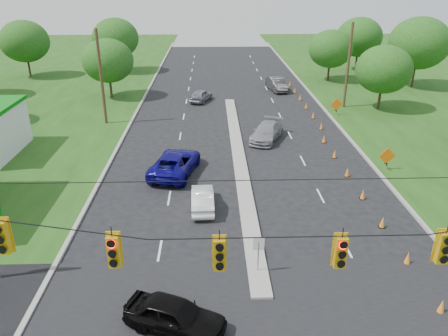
{
  "coord_description": "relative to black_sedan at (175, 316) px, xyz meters",
  "views": [
    {
      "loc": [
        -2.2,
        -11.43,
        13.39
      ],
      "look_at": [
        -1.45,
        12.46,
        2.8
      ],
      "focal_mm": 35.0,
      "sensor_mm": 36.0,
      "label": 1
    }
  ],
  "objects": [
    {
      "name": "tree_11",
      "position": [
        23.76,
        52.61,
        4.23
      ],
      "size": [
        6.72,
        6.72,
        7.84
      ],
      "color": "black",
      "rests_on": "ground"
    },
    {
      "name": "cone_3",
      "position": [
        11.39,
        11.11,
        -0.37
      ],
      "size": [
        0.32,
        0.32,
        0.7
      ],
      "primitive_type": "cone",
      "color": "orange",
      "rests_on": "ground"
    },
    {
      "name": "utility_pole_far_right",
      "position": [
        16.26,
        32.61,
        3.78
      ],
      "size": [
        0.28,
        0.28,
        9.0
      ],
      "primitive_type": "cylinder",
      "color": "#422D1C",
      "rests_on": "ground"
    },
    {
      "name": "cone_1",
      "position": [
        11.39,
        4.11,
        -0.37
      ],
      "size": [
        0.32,
        0.32,
        0.7
      ],
      "primitive_type": "cone",
      "color": "orange",
      "rests_on": "ground"
    },
    {
      "name": "tree_6",
      "position": [
        -12.24,
        52.61,
        4.23
      ],
      "size": [
        6.72,
        6.72,
        7.84
      ],
      "color": "black",
      "rests_on": "ground"
    },
    {
      "name": "cone_11",
      "position": [
        11.99,
        39.11,
        -0.37
      ],
      "size": [
        0.32,
        0.32,
        0.7
      ],
      "primitive_type": "cone",
      "color": "orange",
      "rests_on": "ground"
    },
    {
      "name": "work_sign_1",
      "position": [
        14.56,
        15.61,
        0.37
      ],
      "size": [
        1.27,
        0.58,
        1.37
      ],
      "color": "black",
      "rests_on": "ground"
    },
    {
      "name": "tree_5",
      "position": [
        -10.24,
        37.61,
        3.61
      ],
      "size": [
        5.88,
        5.88,
        6.86
      ],
      "color": "black",
      "rests_on": "ground"
    },
    {
      "name": "curb_right",
      "position": [
        13.86,
        27.61,
        -0.72
      ],
      "size": [
        0.25,
        110.0,
        0.16
      ],
      "primitive_type": "cube",
      "color": "gray",
      "rests_on": "ground"
    },
    {
      "name": "silver_car_oncoming",
      "position": [
        0.44,
        35.58,
        -0.03
      ],
      "size": [
        2.98,
        4.36,
        1.38
      ],
      "primitive_type": "imported",
      "rotation": [
        0.0,
        0.0,
        2.77
      ],
      "color": "slate",
      "rests_on": "ground"
    },
    {
      "name": "cone_7",
      "position": [
        11.99,
        25.11,
        -0.37
      ],
      "size": [
        0.32,
        0.32,
        0.7
      ],
      "primitive_type": "cone",
      "color": "orange",
      "rests_on": "ground"
    },
    {
      "name": "cone_12",
      "position": [
        11.99,
        42.61,
        -0.37
      ],
      "size": [
        0.32,
        0.32,
        0.7
      ],
      "primitive_type": "cone",
      "color": "orange",
      "rests_on": "ground"
    },
    {
      "name": "median",
      "position": [
        3.76,
        18.61,
        -0.72
      ],
      "size": [
        1.0,
        34.0,
        0.18
      ],
      "primitive_type": "cube",
      "color": "gray",
      "rests_on": "ground"
    },
    {
      "name": "tree_10",
      "position": [
        27.76,
        41.61,
        4.85
      ],
      "size": [
        7.56,
        7.56,
        8.82
      ],
      "color": "black",
      "rests_on": "ground"
    },
    {
      "name": "tree_12",
      "position": [
        17.76,
        45.61,
        3.61
      ],
      "size": [
        5.88,
        5.88,
        6.86
      ],
      "color": "black",
      "rests_on": "ground"
    },
    {
      "name": "black_sedan",
      "position": [
        0.0,
        0.0,
        0.0
      ],
      "size": [
        4.58,
        3.2,
        1.45
      ],
      "primitive_type": "imported",
      "rotation": [
        0.0,
        0.0,
        1.18
      ],
      "color": "black",
      "rests_on": "ground"
    },
    {
      "name": "tree_4",
      "position": [
        -24.24,
        49.61,
        4.23
      ],
      "size": [
        6.72,
        6.72,
        7.84
      ],
      "color": "black",
      "rests_on": "ground"
    },
    {
      "name": "work_sign_2",
      "position": [
        14.56,
        29.61,
        0.37
      ],
      "size": [
        1.27,
        0.58,
        1.37
      ],
      "color": "black",
      "rests_on": "ground"
    },
    {
      "name": "utility_pole_far_left",
      "position": [
        -8.74,
        27.61,
        3.78
      ],
      "size": [
        0.28,
        0.28,
        9.0
      ],
      "primitive_type": "cylinder",
      "color": "#422D1C",
      "rests_on": "ground"
    },
    {
      "name": "cone_10",
      "position": [
        11.99,
        35.61,
        -0.37
      ],
      "size": [
        0.32,
        0.32,
        0.7
      ],
      "primitive_type": "cone",
      "color": "orange",
      "rests_on": "ground"
    },
    {
      "name": "cone_9",
      "position": [
        11.99,
        32.11,
        -0.37
      ],
      "size": [
        0.32,
        0.32,
        0.7
      ],
      "primitive_type": "cone",
      "color": "orange",
      "rests_on": "ground"
    },
    {
      "name": "curb_left",
      "position": [
        -6.34,
        27.61,
        -0.72
      ],
      "size": [
        0.25,
        110.0,
        0.16
      ],
      "primitive_type": "cube",
      "color": "gray",
      "rests_on": "ground"
    },
    {
      "name": "cone_0",
      "position": [
        11.39,
        0.61,
        -0.37
      ],
      "size": [
        0.32,
        0.32,
        0.7
      ],
      "primitive_type": "cone",
      "color": "orange",
      "rests_on": "ground"
    },
    {
      "name": "blue_pickup",
      "position": [
        -1.1,
        15.57,
        0.1
      ],
      "size": [
        3.99,
        6.4,
        1.65
      ],
      "primitive_type": "imported",
      "rotation": [
        0.0,
        0.0,
        2.92
      ],
      "color": "#0C076C",
      "rests_on": "ground"
    },
    {
      "name": "cone_5",
      "position": [
        11.39,
        18.11,
        -0.37
      ],
      "size": [
        0.32,
        0.32,
        0.7
      ],
      "primitive_type": "cone",
      "color": "orange",
      "rests_on": "ground"
    },
    {
      "name": "cone_6",
      "position": [
        11.39,
        21.61,
        -0.37
      ],
      "size": [
        0.32,
        0.32,
        0.7
      ],
      "primitive_type": "cone",
      "color": "orange",
      "rests_on": "ground"
    },
    {
      "name": "cone_8",
      "position": [
        11.99,
        28.61,
        -0.37
      ],
      "size": [
        0.32,
        0.32,
        0.7
      ],
      "primitive_type": "cone",
      "color": "orange",
      "rests_on": "ground"
    },
    {
      "name": "dark_car_receding",
      "position": [
        9.95,
        40.43,
        0.08
      ],
      "size": [
        2.51,
        5.08,
        1.6
      ],
      "primitive_type": "imported",
      "rotation": [
        0.0,
        0.0,
        0.17
      ],
      "color": "#2C2C2C",
      "rests_on": "ground"
    },
    {
      "name": "signal_span",
      "position": [
        3.71,
        -3.39,
        4.25
      ],
      "size": [
        25.6,
        0.32,
        9.0
      ],
      "color": "#422D1C",
      "rests_on": "ground"
    },
    {
      "name": "median_sign",
      "position": [
        3.76,
        3.61,
        0.74
      ],
      "size": [
        0.55,
        0.06,
        2.05
      ],
      "color": "gray",
      "rests_on": "ground"
    },
    {
      "name": "tree_9",
      "position": [
        19.76,
        31.61,
        3.61
      ],
      "size": [
        5.88,
        5.88,
        6.86
      ],
      "color": "black",
      "rests_on": "ground"
    },
    {
      "name": "cone_2",
      "position": [
        11.39,
        7.61,
        -0.37
      ],
      "size": [
        0.32,
        0.32,
        0.7
      ],
      "primitive_type": "cone",
      "color": "orange",
      "rests_on": "ground"
    },
    {
      "name": "white_sedan",
      "position": [
        0.98,
        10.24,
        -0.08
      ],
      "size": [
        1.49,
        3.93,
        1.28
      ],
      "primitive_type": "imported",
      "rotation": [
        0.0,
        0.0,
        3.18
      ],
      "color": "white",
      "rests_on": "ground"
    },
    {
      "name": "silver_car_far",
      "position": [
        6.47,
        22.46,
        0.02
      ],
      "size": [
        3.87,
        5.52,
        1.48
      ],
      "primitive_type": "imported",
      "rotation": [
        0.0,
        0.0,
        -0.39
      ],
      "color": "gray",
      "rests_on": "ground"
    },
    {
      "name": "cone_4",
      "position": [
        11.39,
        14.61,
        -0.37
      ],
      "size": [
        0.32,
        0.32,
        0.7
      ],
      "primitive_type": "cone",
      "color": "orange",
      "rests_on": "ground"
    }
  ]
}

